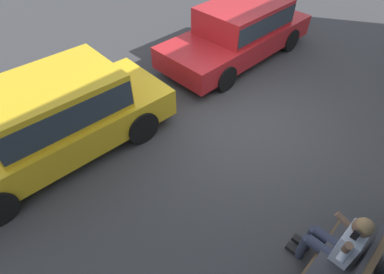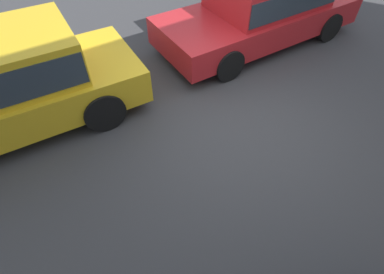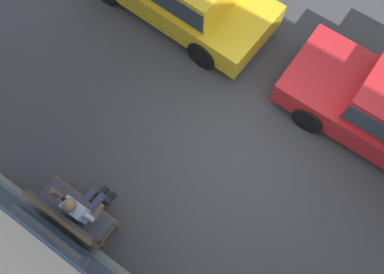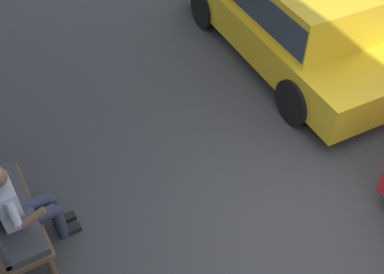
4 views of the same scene
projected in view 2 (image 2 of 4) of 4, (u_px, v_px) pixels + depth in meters
name	position (u px, v px, depth m)	size (l,w,h in m)	color
ground_plane	(236.00, 123.00, 5.06)	(60.00, 60.00, 0.00)	#38383A
parked_car_near	(263.00, 7.00, 6.35)	(4.54, 1.91, 1.42)	red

